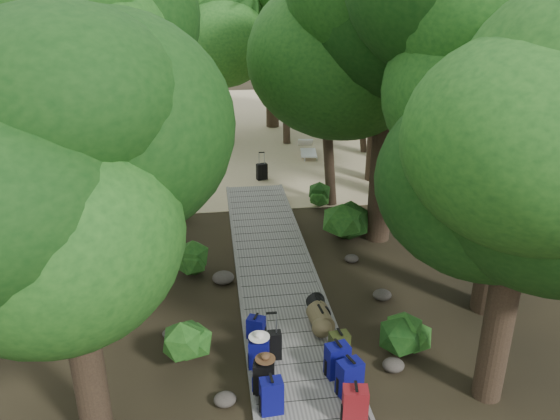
{
  "coord_description": "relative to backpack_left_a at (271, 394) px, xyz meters",
  "views": [
    {
      "loc": [
        -1.48,
        -11.38,
        6.8
      ],
      "look_at": [
        0.35,
        2.54,
        1.0
      ],
      "focal_mm": 35.0,
      "sensor_mm": 36.0,
      "label": 1
    }
  ],
  "objects": [
    {
      "name": "shrub_left_a",
      "position": [
        -1.52,
        1.59,
        0.03
      ],
      "size": [
        1.12,
        1.12,
        1.01
      ],
      "primitive_type": null,
      "color": "#184514",
      "rests_on": "ground"
    },
    {
      "name": "rock_left_a",
      "position": [
        -0.77,
        0.4,
        -0.36
      ],
      "size": [
        0.4,
        0.36,
        0.22
      ],
      "primitive_type": null,
      "color": "#4C473F",
      "rests_on": "ground"
    },
    {
      "name": "rock_left_c",
      "position": [
        -0.66,
        4.63,
        -0.33
      ],
      "size": [
        0.54,
        0.49,
        0.3
      ],
      "primitive_type": null,
      "color": "#4C473F",
      "rests_on": "ground"
    },
    {
      "name": "rock_right_a",
      "position": [
        2.44,
        0.9,
        -0.36
      ],
      "size": [
        0.42,
        0.38,
        0.23
      ],
      "primitive_type": null,
      "color": "#4C473F",
      "rests_on": "ground"
    },
    {
      "name": "kayak",
      "position": [
        -2.54,
        13.53,
        -0.3
      ],
      "size": [
        1.52,
        3.1,
        0.3
      ],
      "primitive_type": "ellipsoid",
      "rotation": [
        0.0,
        0.0,
        0.29
      ],
      "color": "#B82F0F",
      "rests_on": "sand_beach"
    },
    {
      "name": "sand_beach",
      "position": [
        0.68,
        20.18,
        -0.47
      ],
      "size": [
        40.0,
        22.0,
        0.02
      ],
      "primitive_type": "cube",
      "color": "tan",
      "rests_on": "ground"
    },
    {
      "name": "backpack_left_c",
      "position": [
        -0.1,
        1.15,
        -0.01
      ],
      "size": [
        0.41,
        0.33,
        0.68
      ],
      "primitive_type": null,
      "rotation": [
        0.0,
        0.0,
        -0.2
      ],
      "color": "navy",
      "rests_on": "boardwalk"
    },
    {
      "name": "tree_back_d",
      "position": [
        -4.42,
        18.36,
        3.47
      ],
      "size": [
        4.73,
        4.73,
        7.89
      ],
      "primitive_type": null,
      "color": "black",
      "rests_on": "ground"
    },
    {
      "name": "rock_right_c",
      "position": [
        2.75,
        5.3,
        -0.37
      ],
      "size": [
        0.37,
        0.33,
        0.2
      ],
      "primitive_type": null,
      "color": "#4C473F",
      "rests_on": "ground"
    },
    {
      "name": "palm_left_a",
      "position": [
        -4.02,
        10.35,
        3.05
      ],
      "size": [
        4.43,
        4.43,
        7.05
      ],
      "primitive_type": null,
      "color": "#12390F",
      "rests_on": "ground"
    },
    {
      "name": "rock_right_b",
      "position": [
        2.99,
        3.39,
        -0.36
      ],
      "size": [
        0.44,
        0.39,
        0.24
      ],
      "primitive_type": null,
      "color": "#4C473F",
      "rests_on": "ground"
    },
    {
      "name": "tree_left_c",
      "position": [
        -3.56,
        7.83,
        3.27
      ],
      "size": [
        4.3,
        4.3,
        7.48
      ],
      "primitive_type": null,
      "color": "black",
      "rests_on": "ground"
    },
    {
      "name": "tree_right_a",
      "position": [
        3.88,
        0.03,
        3.11
      ],
      "size": [
        4.31,
        4.31,
        7.18
      ],
      "primitive_type": null,
      "color": "black",
      "rests_on": "ground"
    },
    {
      "name": "tree_right_b",
      "position": [
        5.2,
        2.7,
        4.25
      ],
      "size": [
        5.29,
        5.29,
        9.45
      ],
      "primitive_type": null,
      "color": "black",
      "rests_on": "ground"
    },
    {
      "name": "shrub_left_b",
      "position": [
        -1.45,
        5.2,
        -0.07
      ],
      "size": [
        0.89,
        0.89,
        0.8
      ],
      "primitive_type": null,
      "color": "#184514",
      "rests_on": "ground"
    },
    {
      "name": "rock_left_d",
      "position": [
        -1.9,
        7.03,
        -0.38
      ],
      "size": [
        0.34,
        0.31,
        0.19
      ],
      "primitive_type": null,
      "color": "#4C473F",
      "rests_on": "ground"
    },
    {
      "name": "palm_right_c",
      "position": [
        2.96,
        17.31,
        3.14
      ],
      "size": [
        4.54,
        4.54,
        7.22
      ],
      "primitive_type": null,
      "color": "#12390F",
      "rests_on": "ground"
    },
    {
      "name": "duffel_right_black",
      "position": [
        1.34,
        2.74,
        -0.16
      ],
      "size": [
        0.44,
        0.65,
        0.39
      ],
      "primitive_type": null,
      "rotation": [
        0.0,
        0.0,
        0.09
      ],
      "color": "black",
      "rests_on": "boardwalk"
    },
    {
      "name": "tree_right_d",
      "position": [
        6.1,
        8.84,
        5.4
      ],
      "size": [
        6.41,
        6.41,
        11.75
      ],
      "primitive_type": null,
      "color": "black",
      "rests_on": "ground"
    },
    {
      "name": "tree_left_a",
      "position": [
        -2.86,
        -0.01,
        3.15
      ],
      "size": [
        4.35,
        4.35,
        7.24
      ],
      "primitive_type": null,
      "color": "black",
      "rests_on": "ground"
    },
    {
      "name": "tree_left_b",
      "position": [
        -3.94,
        3.52,
        4.29
      ],
      "size": [
        5.29,
        5.29,
        9.53
      ],
      "primitive_type": null,
      "color": "black",
      "rests_on": "ground"
    },
    {
      "name": "lone_suitcase_on_sand",
      "position": [
        1.06,
        12.17,
        -0.15
      ],
      "size": [
        0.44,
        0.33,
        0.61
      ],
      "primitive_type": null,
      "rotation": [
        0.0,
        0.0,
        0.29
      ],
      "color": "black",
      "rests_on": "sand_beach"
    },
    {
      "name": "duffel_right_khaki",
      "position": [
        1.3,
        2.29,
        -0.14
      ],
      "size": [
        0.5,
        0.7,
        0.44
      ],
      "primitive_type": null,
      "rotation": [
        0.0,
        0.0,
        0.1
      ],
      "color": "brown",
      "rests_on": "boardwalk"
    },
    {
      "name": "tree_back_a",
      "position": [
        -0.33,
        18.61,
        3.73
      ],
      "size": [
        4.86,
        4.86,
        8.42
      ],
      "primitive_type": null,
      "color": "black",
      "rests_on": "ground"
    },
    {
      "name": "palm_right_b",
      "position": [
        5.86,
        15.53,
        3.23
      ],
      "size": [
        3.83,
        3.83,
        7.4
      ],
      "primitive_type": null,
      "color": "#12390F",
      "rests_on": "ground"
    },
    {
      "name": "backpack_right_d",
      "position": [
        1.47,
        1.32,
        -0.07
      ],
      "size": [
        0.4,
        0.32,
        0.56
      ],
      "primitive_type": null,
      "rotation": [
        0.0,
        0.0,
        0.15
      ],
      "color": "#38421A",
      "rests_on": "boardwalk"
    },
    {
      "name": "rock_left_b",
      "position": [
        -1.84,
        2.53,
        -0.39
      ],
      "size": [
        0.31,
        0.28,
        0.17
      ],
      "primitive_type": null,
      "color": "#4C473F",
      "rests_on": "ground"
    },
    {
      "name": "suitcase_on_boardwalk",
      "position": [
        0.17,
        1.42,
        -0.07
      ],
      "size": [
        0.37,
        0.2,
        0.58
      ],
      "primitive_type": null,
      "rotation": [
        0.0,
        0.0,
        0.0
      ],
      "color": "black",
      "rests_on": "boardwalk"
    },
    {
      "name": "ground",
      "position": [
        0.68,
        4.18,
        -0.48
      ],
      "size": [
        120.0,
        120.0,
        0.0
      ],
      "primitive_type": "plane",
      "color": "#322A19",
      "rests_on": "ground"
    },
    {
      "name": "backpack_right_b",
      "position": [
        1.4,
        0.25,
        0.02
      ],
      "size": [
        0.49,
        0.41,
        0.75
      ],
      "primitive_type": null,
      "rotation": [
        0.0,
        0.0,
        0.31
      ],
      "color": "navy",
      "rests_on": "boardwalk"
    },
    {
      "name": "backpack_left_b",
      "position": [
        -0.08,
        0.49,
        -0.02
      ],
      "size": [
        0.41,
        0.32,
        0.68
      ],
      "primitive_type": null,
      "rotation": [
        0.0,
        0.0,
        -0.18
      ],
      "color": "black",
      "rests_on": "boardwalk"
    },
    {
      "name": "boardwalk",
      "position": [
        0.68,
        5.18,
        -0.42
      ],
      "size": [
        2.0,
        12.0,
        0.12
      ],
      "primitive_type": "cube",
      "color": "gray",
      "rests_on": "ground"
    },
    {
      "name": "shrub_right_c",
      "position": [
        2.61,
        9.19,
        -0.11
      ],
      "size": [
        0.82,
        0.82,
        0.74
      ],
      "primitive_type": null,
      "color": "#184514",
      "rests_on": "ground"
    },
    {
      "name": "hat_white",
      "position": [
        -0.09,
        1.17,
        0.39
      ],
      "size": [
        0.4,
        0.4,
        0.13
      ],
      "primitive_type": null,
      "color": "silver",
      "rests_on": "backpack_left_c"
    },
    {
      "name": "shrub_right_b",
      "position": [
        2.9,
        6.65,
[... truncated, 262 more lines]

